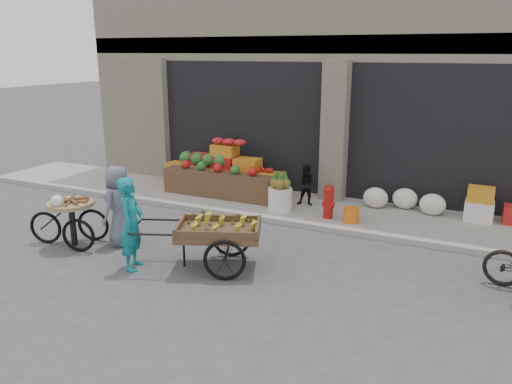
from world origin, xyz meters
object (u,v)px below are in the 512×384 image
at_px(vendor_grey, 119,205).
at_px(pineapple_bin, 280,199).
at_px(vendor_woman, 131,224).
at_px(tricycle_cart, 72,216).
at_px(seated_person, 307,185).
at_px(fire_hydrant, 329,200).
at_px(banana_cart, 216,228).
at_px(orange_bucket, 351,215).

bearing_deg(vendor_grey, pineapple_bin, 141.10).
height_order(vendor_woman, vendor_grey, vendor_woman).
bearing_deg(tricycle_cart, seated_person, 34.07).
bearing_deg(fire_hydrant, tricycle_cart, -140.80).
distance_m(seated_person, banana_cart, 3.57).
bearing_deg(banana_cart, orange_bucket, 40.50).
bearing_deg(tricycle_cart, vendor_woman, -27.60).
height_order(seated_person, tricycle_cart, seated_person).
xyz_separation_m(fire_hydrant, vendor_grey, (-3.13, -2.74, 0.24)).
relative_size(fire_hydrant, vendor_woman, 0.46).
height_order(seated_person, vendor_woman, vendor_woman).
bearing_deg(vendor_woman, vendor_grey, 29.82).
distance_m(fire_hydrant, banana_cart, 3.08).
bearing_deg(fire_hydrant, seated_person, 137.12).
distance_m(pineapple_bin, seated_person, 0.75).
bearing_deg(vendor_woman, banana_cart, -83.98).
bearing_deg(banana_cart, seated_person, 63.39).
relative_size(fire_hydrant, banana_cart, 0.29).
xyz_separation_m(pineapple_bin, vendor_grey, (-2.03, -2.79, 0.37)).
bearing_deg(vendor_woman, pineapple_bin, -37.52).
relative_size(fire_hydrant, tricycle_cart, 0.49).
xyz_separation_m(orange_bucket, vendor_grey, (-3.63, -2.69, 0.47)).
distance_m(seated_person, vendor_grey, 4.17).
bearing_deg(vendor_woman, seated_person, -40.10).
distance_m(banana_cart, tricycle_cart, 2.89).
bearing_deg(orange_bucket, fire_hydrant, 174.29).
relative_size(pineapple_bin, fire_hydrant, 0.73).
distance_m(pineapple_bin, orange_bucket, 1.61).
height_order(pineapple_bin, fire_hydrant, fire_hydrant).
bearing_deg(pineapple_bin, vendor_woman, -107.72).
xyz_separation_m(pineapple_bin, seated_person, (0.40, 0.60, 0.21)).
xyz_separation_m(pineapple_bin, tricycle_cart, (-2.78, -3.21, 0.20)).
bearing_deg(pineapple_bin, orange_bucket, -3.58).
bearing_deg(tricycle_cart, vendor_grey, 13.70).
height_order(orange_bucket, banana_cart, banana_cart).
distance_m(pineapple_bin, tricycle_cart, 4.25).
distance_m(orange_bucket, tricycle_cart, 5.38).
bearing_deg(seated_person, fire_hydrant, -52.88).
bearing_deg(vendor_grey, seated_person, 141.52).
distance_m(pineapple_bin, vendor_grey, 3.47).
bearing_deg(pineapple_bin, seated_person, 56.31).
bearing_deg(seated_person, pineapple_bin, -133.69).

